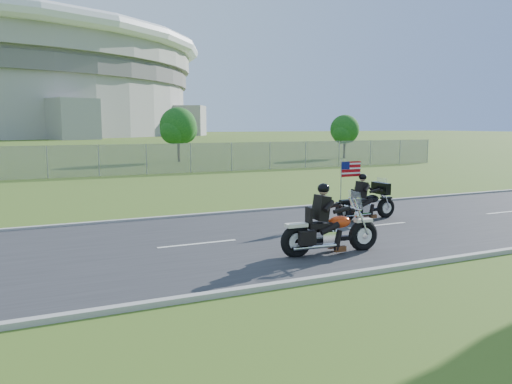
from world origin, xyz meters
name	(u,v)px	position (x,y,z in m)	size (l,w,h in m)	color
ground	(264,238)	(0.00, 0.00, 0.00)	(420.00, 420.00, 0.00)	#425C1C
road	(264,238)	(0.00, 0.00, 0.02)	(120.00, 8.00, 0.04)	#28282B
curb_north	(216,214)	(0.00, 4.05, 0.05)	(120.00, 0.18, 0.12)	#9E9B93
curb_south	(346,275)	(0.00, -4.05, 0.05)	(120.00, 0.18, 0.12)	#9E9B93
fence	(47,162)	(-5.00, 20.00, 1.00)	(60.00, 0.03, 2.00)	gray
tree_fence_near	(179,128)	(6.04, 30.04, 2.97)	(3.52, 3.28, 4.75)	#382316
tree_fence_far	(345,131)	(22.04, 28.03, 2.64)	(3.08, 2.87, 4.20)	#382316
motorcycle_lead	(329,232)	(0.68, -2.31, 0.57)	(2.72, 0.76, 1.83)	black
motorcycle_follow	(366,204)	(4.31, 1.00, 0.55)	(2.40, 0.79, 2.01)	black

